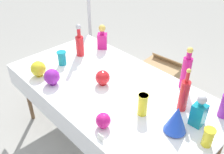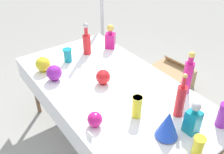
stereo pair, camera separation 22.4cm
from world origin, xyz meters
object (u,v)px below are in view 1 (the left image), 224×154
at_px(tall_bottle_1, 184,94).
at_px(round_bowl_2, 103,120).
at_px(tall_bottle_2, 186,70).
at_px(fluted_vase_0, 177,119).
at_px(slender_vase_0, 62,58).
at_px(canopy_pole, 89,19).
at_px(slender_vase_2, 143,104).
at_px(square_decanter_0, 199,112).
at_px(round_bowl_3, 38,69).
at_px(cardboard_box_behind_left, 160,73).
at_px(round_bowl_0, 52,77).
at_px(slender_vase_1, 208,137).
at_px(tall_bottle_0, 80,44).
at_px(square_decanter_1, 102,38).
at_px(round_bowl_1, 103,78).

height_order(tall_bottle_1, round_bowl_2, tall_bottle_1).
bearing_deg(tall_bottle_2, fluted_vase_0, -62.35).
bearing_deg(slender_vase_0, canopy_pole, 125.41).
xyz_separation_m(tall_bottle_1, slender_vase_2, (-0.18, -0.28, -0.05)).
xyz_separation_m(slender_vase_0, round_bowl_2, (0.97, -0.29, -0.01)).
bearing_deg(round_bowl_2, square_decanter_0, 49.56).
height_order(square_decanter_0, canopy_pole, canopy_pole).
relative_size(slender_vase_2, round_bowl_3, 1.21).
bearing_deg(square_decanter_0, cardboard_box_behind_left, 134.89).
height_order(fluted_vase_0, round_bowl_0, fluted_vase_0).
bearing_deg(cardboard_box_behind_left, tall_bottle_1, -48.27).
relative_size(square_decanter_0, fluted_vase_0, 1.21).
xyz_separation_m(slender_vase_1, fluted_vase_0, (-0.23, -0.05, 0.04)).
xyz_separation_m(tall_bottle_0, cardboard_box_behind_left, (0.29, 1.17, -0.77)).
bearing_deg(tall_bottle_2, square_decanter_1, -178.06).
bearing_deg(fluted_vase_0, canopy_pole, 158.32).
distance_m(tall_bottle_2, slender_vase_0, 1.24).
relative_size(round_bowl_3, canopy_pole, 0.07).
xyz_separation_m(tall_bottle_0, slender_vase_0, (0.03, -0.26, -0.06)).
xyz_separation_m(slender_vase_1, round_bowl_3, (-1.56, -0.41, 0.00)).
relative_size(square_decanter_0, slender_vase_2, 1.45).
height_order(slender_vase_2, round_bowl_3, slender_vase_2).
bearing_deg(canopy_pole, slender_vase_2, -25.92).
distance_m(fluted_vase_0, round_bowl_2, 0.53).
relative_size(fluted_vase_0, round_bowl_2, 1.83).
relative_size(square_decanter_1, fluted_vase_0, 1.26).
bearing_deg(tall_bottle_2, round_bowl_2, -97.55).
height_order(slender_vase_0, round_bowl_2, slender_vase_0).
height_order(fluted_vase_0, canopy_pole, canopy_pole).
bearing_deg(square_decanter_0, round_bowl_0, -156.50).
distance_m(tall_bottle_1, round_bowl_3, 1.37).
xyz_separation_m(square_decanter_1, fluted_vase_0, (1.36, -0.48, -0.00)).
relative_size(slender_vase_2, fluted_vase_0, 0.84).
bearing_deg(tall_bottle_2, canopy_pole, 171.24).
bearing_deg(slender_vase_1, round_bowl_0, -163.89).
relative_size(tall_bottle_0, tall_bottle_1, 0.94).
relative_size(fluted_vase_0, round_bowl_0, 1.46).
height_order(round_bowl_1, round_bowl_2, round_bowl_1).
bearing_deg(round_bowl_1, tall_bottle_0, 162.47).
bearing_deg(round_bowl_2, round_bowl_0, 178.50).
height_order(round_bowl_0, round_bowl_1, round_bowl_0).
xyz_separation_m(round_bowl_1, canopy_pole, (-1.16, 0.78, 0.03)).
bearing_deg(canopy_pole, tall_bottle_2, -8.76).
bearing_deg(tall_bottle_0, tall_bottle_2, 16.58).
xyz_separation_m(round_bowl_1, round_bowl_3, (-0.53, -0.36, 0.01)).
distance_m(slender_vase_1, round_bowl_3, 1.61).
xyz_separation_m(square_decanter_0, round_bowl_2, (-0.46, -0.54, -0.05)).
bearing_deg(round_bowl_2, slender_vase_2, 72.16).
bearing_deg(round_bowl_3, round_bowl_1, 34.11).
bearing_deg(square_decanter_1, fluted_vase_0, -19.63).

